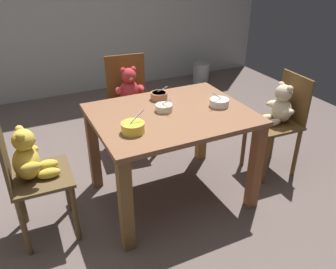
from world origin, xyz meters
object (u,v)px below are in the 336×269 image
teddy_chair_far_center (130,95)px  porridge_bowl_terracotta_far_center (159,96)px  teddy_chair_near_right (280,114)px  porridge_bowl_white_near_right (219,102)px  porridge_bowl_cream_center (164,108)px  porridge_bowl_yellow_near_left (133,127)px  dining_table (171,130)px  metal_pail (201,73)px  teddy_chair_near_left (29,165)px

teddy_chair_far_center → porridge_bowl_terracotta_far_center: (0.02, -0.60, 0.20)m
teddy_chair_near_right → porridge_bowl_white_near_right: size_ratio=5.70×
porridge_bowl_cream_center → porridge_bowl_yellow_near_left: (-0.31, -0.21, 0.01)m
porridge_bowl_white_near_right → teddy_chair_far_center: bearing=111.9°
dining_table → metal_pail: bearing=54.5°
teddy_chair_near_right → porridge_bowl_yellow_near_left: porridge_bowl_yellow_near_left is taller
porridge_bowl_cream_center → porridge_bowl_terracotta_far_center: size_ratio=0.99×
porridge_bowl_yellow_near_left → teddy_chair_far_center: bearing=71.5°
teddy_chair_far_center → teddy_chair_near_right: bearing=52.4°
dining_table → teddy_chair_far_center: bearing=90.0°
teddy_chair_near_left → porridge_bowl_white_near_right: teddy_chair_near_left is taller
porridge_bowl_cream_center → porridge_bowl_white_near_right: bearing=-13.4°
porridge_bowl_terracotta_far_center → metal_pail: (1.51, 1.89, -0.60)m
teddy_chair_near_left → metal_pail: bearing=42.5°
teddy_chair_far_center → porridge_bowl_cream_center: teddy_chair_far_center is taller
metal_pail → teddy_chair_near_left: bearing=-139.3°
porridge_bowl_terracotta_far_center → porridge_bowl_white_near_right: bearing=-42.0°
porridge_bowl_terracotta_far_center → dining_table: bearing=-95.3°
teddy_chair_near_right → porridge_bowl_terracotta_far_center: teddy_chair_near_right is taller
dining_table → teddy_chair_near_right: bearing=-3.0°
metal_pail → porridge_bowl_terracotta_far_center: bearing=-128.5°
dining_table → metal_pail: dining_table is taller
teddy_chair_near_right → teddy_chair_near_left: bearing=1.2°
teddy_chair_near_right → metal_pail: bearing=-101.9°
porridge_bowl_white_near_right → porridge_bowl_cream_center: bearing=166.6°
teddy_chair_near_right → teddy_chair_far_center: size_ratio=0.97×
porridge_bowl_cream_center → dining_table: bearing=-53.7°
teddy_chair_near_left → porridge_bowl_terracotta_far_center: teddy_chair_near_left is taller
teddy_chair_near_right → porridge_bowl_terracotta_far_center: size_ratio=6.58×
porridge_bowl_yellow_near_left → porridge_bowl_terracotta_far_center: porridge_bowl_yellow_near_left is taller
teddy_chair_far_center → porridge_bowl_cream_center: (-0.03, -0.81, 0.20)m
teddy_chair_far_center → porridge_bowl_cream_center: 0.83m
porridge_bowl_terracotta_far_center → metal_pail: 2.49m
teddy_chair_near_right → porridge_bowl_cream_center: 1.02m
porridge_bowl_cream_center → porridge_bowl_terracotta_far_center: porridge_bowl_terracotta_far_center is taller
porridge_bowl_cream_center → metal_pail: (1.57, 2.10, -0.59)m
dining_table → porridge_bowl_white_near_right: 0.40m
dining_table → porridge_bowl_cream_center: 0.17m
metal_pail → porridge_bowl_yellow_near_left: bearing=-129.0°
porridge_bowl_cream_center → metal_pail: size_ratio=0.45×
teddy_chair_near_left → metal_pail: size_ratio=3.27×
porridge_bowl_white_near_right → dining_table: bearing=172.3°
teddy_chair_near_right → porridge_bowl_white_near_right: (-0.60, 0.00, 0.21)m
teddy_chair_near_left → porridge_bowl_yellow_near_left: 0.67m
porridge_bowl_terracotta_far_center → teddy_chair_near_right: bearing=-18.1°
teddy_chair_near_left → porridge_bowl_cream_center: teddy_chair_near_left is taller
teddy_chair_near_right → porridge_bowl_yellow_near_left: 1.32m
teddy_chair_far_center → porridge_bowl_white_near_right: size_ratio=5.89×
teddy_chair_near_left → porridge_bowl_cream_center: (0.93, 0.05, 0.19)m
porridge_bowl_white_near_right → porridge_bowl_yellow_near_left: bearing=-170.8°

